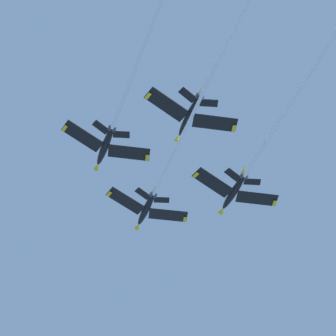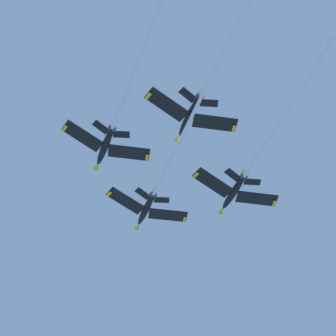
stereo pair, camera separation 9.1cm
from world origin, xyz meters
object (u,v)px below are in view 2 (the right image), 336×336
at_px(jet_right_wing, 260,152).
at_px(jet_left_wing, 119,112).
at_px(jet_slot, 211,75).
at_px(jet_lead, 158,185).

bearing_deg(jet_right_wing, jet_left_wing, -73.78).
distance_m(jet_left_wing, jet_slot, 21.49).
height_order(jet_left_wing, jet_slot, jet_left_wing).
relative_size(jet_right_wing, jet_slot, 0.97).
xyz_separation_m(jet_lead, jet_left_wing, (19.32, -7.65, -7.17)).
distance_m(jet_lead, jet_right_wing, 25.60).
bearing_deg(jet_left_wing, jet_right_wing, 106.22).
distance_m(jet_lead, jet_left_wing, 21.98).
bearing_deg(jet_lead, jet_left_wing, -21.60).
xyz_separation_m(jet_left_wing, jet_right_wing, (-8.45, 29.05, -1.74)).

